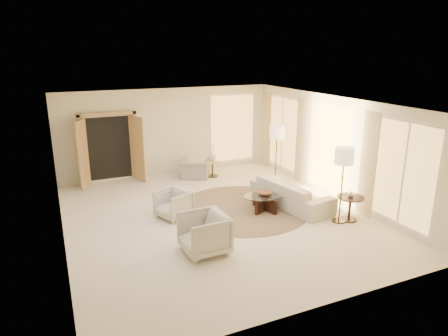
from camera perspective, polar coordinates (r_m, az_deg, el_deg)
name	(u,v)px	position (r m, az deg, el deg)	size (l,w,h in m)	color
room	(215,162)	(9.47, -1.23, 0.82)	(7.04, 8.04, 2.83)	silver
windows_right	(330,149)	(11.31, 14.93, 2.60)	(0.10, 6.40, 2.40)	#F4BE61
window_back_corner	(233,128)	(13.91, 1.24, 5.71)	(1.70, 0.10, 2.40)	#F4BE61
curtains_right	(309,144)	(11.98, 12.07, 3.32)	(0.06, 5.20, 2.60)	#C6B38E
french_doors	(110,149)	(12.68, -15.98, 2.68)	(1.95, 0.66, 2.16)	tan
area_rug	(242,208)	(10.46, 2.59, -5.72)	(3.47, 3.47, 0.01)	#453224
sofa	(291,193)	(10.66, 9.54, -3.55)	(2.36, 0.92, 0.69)	beige
armchair_left	(174,203)	(9.86, -7.22, -4.95)	(0.73, 0.69, 0.75)	beige
armchair_right	(204,232)	(8.14, -2.87, -9.06)	(0.88, 0.82, 0.90)	beige
accent_chair	(195,166)	(12.78, -4.19, 0.30)	(0.91, 0.59, 0.80)	gray
coffee_table	(264,201)	(10.28, 5.80, -4.65)	(1.49, 1.49, 0.42)	black
end_table	(350,204)	(10.07, 17.56, -4.94)	(0.63, 0.63, 0.60)	black
side_table	(212,167)	(12.92, -1.67, 0.17)	(0.46, 0.46, 0.54)	#2D271B
floor_lamp_near	(277,135)	(11.88, 7.57, 4.75)	(0.45, 0.45, 1.84)	#2D271B
floor_lamp_far	(344,160)	(9.56, 16.78, 1.17)	(0.44, 0.44, 1.82)	#2D271B
bowl	(265,193)	(10.21, 5.83, -3.63)	(0.32, 0.32, 0.08)	brown
end_vase	(351,194)	(9.98, 17.69, -3.54)	(0.15, 0.15, 0.16)	silver
side_vase	(212,156)	(12.82, -1.68, 1.66)	(0.26, 0.26, 0.28)	silver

